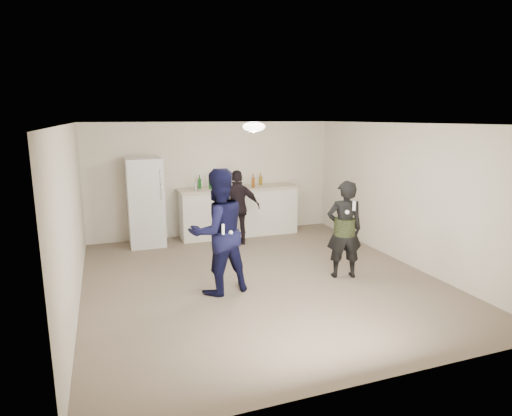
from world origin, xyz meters
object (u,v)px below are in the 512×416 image
object	(u,v)px
counter	(239,212)
woman	(344,229)
man	(218,232)
fridge	(145,202)
spectator	(238,208)
shaker	(196,187)

from	to	relation	value
counter	woman	bearing A→B (deg)	-74.30
counter	man	size ratio (longest dim) A/B	1.38
fridge	man	world-z (taller)	man
fridge	man	bearing A→B (deg)	-74.94
man	woman	size ratio (longest dim) A/B	1.17
counter	fridge	size ratio (longest dim) A/B	1.44
counter	spectator	size ratio (longest dim) A/B	1.68
shaker	man	xyz separation A→B (m)	(-0.26, -2.81, -0.24)
shaker	counter	bearing A→B (deg)	7.86
man	woman	xyz separation A→B (m)	(2.10, -0.07, -0.13)
spectator	woman	bearing A→B (deg)	125.69
counter	shaker	world-z (taller)	shaker
shaker	spectator	distance (m)	1.00
man	spectator	size ratio (longest dim) A/B	1.21
fridge	spectator	world-z (taller)	fridge
shaker	spectator	bearing A→B (deg)	-34.15
woman	spectator	world-z (taller)	woman
woman	spectator	xyz separation A→B (m)	(-1.08, 2.37, -0.03)
spectator	fridge	bearing A→B (deg)	-6.76
fridge	shaker	distance (m)	1.07
man	spectator	xyz separation A→B (m)	(1.02, 2.29, -0.17)
man	counter	bearing A→B (deg)	-125.48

